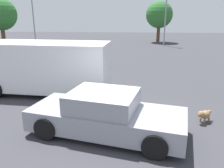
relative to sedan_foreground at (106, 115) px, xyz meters
The scene contains 9 objects.
ground_plane 0.67m from the sedan_foreground, 55.24° to the left, with size 80.00×80.00×0.00m, color #38383D.
sedan_foreground is the anchor object (origin of this frame).
dog 3.21m from the sedan_foreground, 17.13° to the left, with size 0.52×0.48×0.44m.
van_white 4.50m from the sedan_foreground, 129.60° to the left, with size 5.30×2.53×2.21m.
pedestrian 8.02m from the sedan_foreground, 106.01° to the left, with size 0.31×0.56×1.72m.
light_post_near 21.10m from the sedan_foreground, 77.73° to the left, with size 0.44×0.44×6.75m.
light_post_mid 25.06m from the sedan_foreground, 116.60° to the left, with size 0.44×0.44×5.66m.
tree_back_left 22.31m from the sedan_foreground, 125.51° to the left, with size 3.30×3.30×5.01m.
tree_back_center 24.04m from the sedan_foreground, 80.07° to the left, with size 3.22×3.22×4.95m.
Camera 1 is at (0.45, -6.25, 3.31)m, focal length 36.90 mm.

